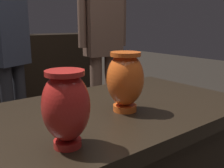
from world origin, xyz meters
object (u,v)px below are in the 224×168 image
object	(u,v)px
visitor_near_right	(103,37)
visitor_center_back	(10,49)
vase_centerpiece	(125,79)
vase_tall_behind	(66,106)
shelf_vase_right	(23,25)

from	to	relation	value
visitor_near_right	visitor_center_back	size ratio (longest dim) A/B	1.09
vase_centerpiece	vase_tall_behind	xyz separation A→B (m)	(-0.30, -0.12, -0.01)
vase_tall_behind	visitor_near_right	distance (m)	1.71
vase_centerpiece	visitor_center_back	bearing A→B (deg)	87.48
shelf_vase_right	visitor_near_right	world-z (taller)	visitor_near_right
vase_centerpiece	visitor_near_right	xyz separation A→B (m)	(0.77, 1.21, 0.07)
visitor_near_right	visitor_center_back	world-z (taller)	visitor_near_right
vase_centerpiece	visitor_near_right	world-z (taller)	visitor_near_right
shelf_vase_right	visitor_near_right	bearing A→B (deg)	-73.55
vase_tall_behind	visitor_center_back	world-z (taller)	visitor_center_back
shelf_vase_right	visitor_near_right	xyz separation A→B (m)	(0.33, -1.10, -0.10)
vase_centerpiece	visitor_near_right	bearing A→B (deg)	57.36
vase_tall_behind	shelf_vase_right	xyz separation A→B (m)	(0.75, 2.43, 0.19)
vase_centerpiece	vase_tall_behind	world-z (taller)	vase_centerpiece
visitor_center_back	shelf_vase_right	bearing A→B (deg)	-145.71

